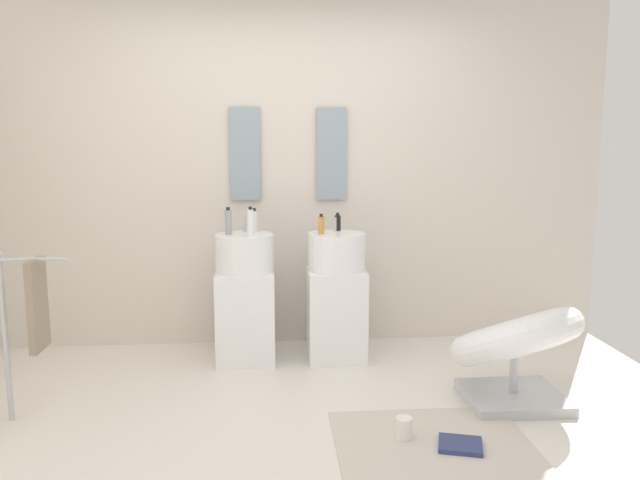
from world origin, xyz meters
The scene contains 16 objects.
ground_plane centered at (0.00, 0.00, -0.02)m, with size 4.80×3.60×0.04m, color silver.
rear_partition centered at (0.00, 1.65, 1.30)m, with size 4.80×0.10×2.60m, color beige.
pedestal_sink_left centered at (-0.32, 1.19, 0.45)m, with size 0.40×0.40×1.00m.
pedestal_sink_right centered at (0.32, 1.19, 0.45)m, with size 0.40×0.40×1.00m.
vanity_mirror_left centered at (-0.32, 1.58, 1.43)m, with size 0.22×0.03×0.67m, color #8C9EA8.
vanity_mirror_right centered at (0.32, 1.58, 1.43)m, with size 0.22×0.03×0.67m, color #8C9EA8.
lounge_chair centered at (1.27, 0.33, 0.35)m, with size 1.09×1.09×0.65m.
towel_rack centered at (-1.43, 0.33, 0.63)m, with size 0.37×0.22×0.95m.
area_rug centered at (0.67, -0.19, 0.01)m, with size 0.99×0.90×0.01m, color beige.
magazine_navy centered at (0.79, -0.20, 0.02)m, with size 0.21×0.19×0.02m, color navy.
coffee_mug centered at (0.53, -0.08, 0.06)m, with size 0.09×0.09×0.11m, color white.
soap_bottle_white centered at (-0.27, 1.10, 0.99)m, with size 0.04×0.04×0.20m.
soap_bottle_black centered at (0.34, 1.32, 0.95)m, with size 0.04×0.04×0.13m.
soap_bottle_grey centered at (-0.42, 1.18, 0.98)m, with size 0.05×0.05×0.19m.
soap_bottle_amber centered at (0.21, 1.15, 0.96)m, with size 0.04×0.04×0.14m.
soap_bottle_clear centered at (-0.25, 1.29, 0.97)m, with size 0.05×0.05×0.17m.
Camera 1 is at (-0.14, -3.05, 1.51)m, focal length 34.94 mm.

